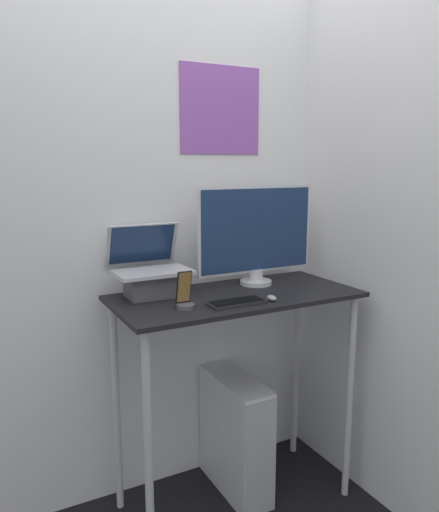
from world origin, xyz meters
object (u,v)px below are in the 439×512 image
mouse (272,298)px  computer_tower (236,434)px  laptop (151,276)px  cell_phone (185,298)px  monitor (256,235)px  keyboard (237,303)px

mouse → computer_tower: mouse is taller
laptop → computer_tower: 0.92m
mouse → cell_phone: size_ratio=0.35×
monitor → computer_tower: monitor is taller
laptop → monitor: (0.52, -0.04, 0.15)m
monitor → mouse: monitor is taller
cell_phone → monitor: bearing=24.4°
mouse → cell_phone: (-0.37, 0.07, 0.03)m
monitor → cell_phone: bearing=-155.6°
laptop → computer_tower: size_ratio=0.56×
keyboard → computer_tower: size_ratio=0.42×
mouse → cell_phone: 0.38m
laptop → mouse: bearing=-37.4°
mouse → computer_tower: bearing=96.7°
laptop → cell_phone: bearing=-78.9°
cell_phone → mouse: bearing=-10.9°
laptop → keyboard: size_ratio=1.35×
cell_phone → computer_tower: (0.34, 0.18, -0.78)m
laptop → monitor: size_ratio=0.54×
keyboard → monitor: bearing=45.8°
computer_tower → laptop: bearing=169.7°
monitor → keyboard: bearing=-134.2°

